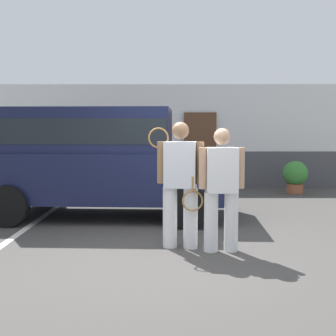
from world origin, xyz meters
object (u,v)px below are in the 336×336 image
parked_suv (102,156)px  tennis_player_man (180,183)px  potted_plant_by_porch (295,175)px  tennis_player_woman (221,188)px

parked_suv → tennis_player_man: 2.61m
tennis_player_man → potted_plant_by_porch: size_ratio=2.13×
parked_suv → tennis_player_woman: size_ratio=2.76×
parked_suv → potted_plant_by_porch: bearing=34.5°
tennis_player_woman → potted_plant_by_porch: tennis_player_woman is taller
potted_plant_by_porch → parked_suv: bearing=-147.6°
potted_plant_by_porch → tennis_player_woman: bearing=-115.6°
parked_suv → tennis_player_woman: (2.00, -2.34, -0.27)m
tennis_player_woman → tennis_player_man: bearing=-22.1°
tennis_player_man → potted_plant_by_porch: 5.89m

